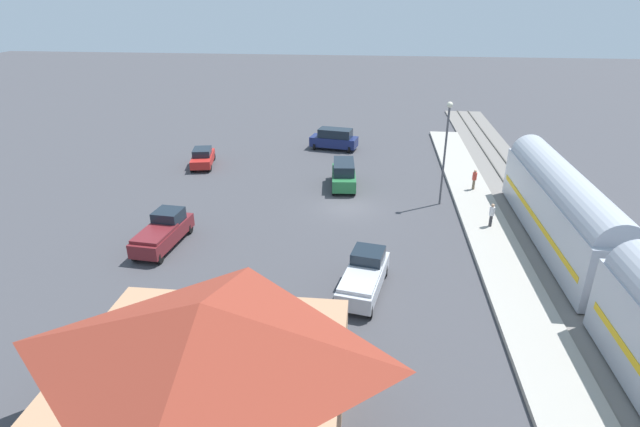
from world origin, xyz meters
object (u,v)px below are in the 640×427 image
at_px(light_pole_near_platform, 446,142).
at_px(pedestrian_waiting_far, 492,213).
at_px(suv_green, 344,174).
at_px(passenger_train, 622,277).
at_px(pickup_maroon, 163,231).
at_px(station_building, 207,366).
at_px(pedestrian_on_platform, 474,178).
at_px(sedan_red, 203,157).
at_px(pickup_silver, 364,275).
at_px(suv_navy, 334,139).

bearing_deg(light_pole_near_platform, pedestrian_waiting_far, 124.18).
xyz_separation_m(suv_green, light_pole_near_platform, (-7.84, 3.00, 3.92)).
relative_size(passenger_train, pickup_maroon, 6.34).
height_order(station_building, pedestrian_on_platform, station_building).
distance_m(pickup_maroon, sedan_red, 16.47).
bearing_deg(pedestrian_on_platform, sedan_red, -9.95).
distance_m(station_building, pickup_silver, 11.79).
bearing_deg(light_pole_near_platform, station_building, 64.52).
bearing_deg(pickup_maroon, passenger_train, 166.94).
bearing_deg(suv_green, pedestrian_on_platform, 178.89).
height_order(pedestrian_on_platform, sedan_red, pedestrian_on_platform).
distance_m(station_building, light_pole_near_platform, 26.12).
bearing_deg(pickup_silver, light_pole_near_platform, -113.10).
distance_m(suv_navy, pickup_maroon, 25.02).
bearing_deg(passenger_train, pedestrian_waiting_far, -70.42).
height_order(passenger_train, station_building, station_building).
bearing_deg(suv_green, pickup_maroon, 47.45).
xyz_separation_m(pedestrian_waiting_far, light_pole_near_platform, (3.00, -4.42, 3.79)).
xyz_separation_m(sedan_red, light_pole_near_platform, (-21.67, 7.12, 4.19)).
height_order(pedestrian_on_platform, light_pole_near_platform, light_pole_near_platform).
distance_m(passenger_train, suv_green, 23.34).
bearing_deg(pickup_maroon, pickup_silver, 162.65).
bearing_deg(passenger_train, suv_navy, -60.73).
distance_m(pedestrian_on_platform, pickup_maroon, 25.03).
height_order(pedestrian_waiting_far, sedan_red, pedestrian_waiting_far).
relative_size(pedestrian_waiting_far, pickup_silver, 0.30).
relative_size(passenger_train, station_building, 3.31).
distance_m(passenger_train, suv_navy, 33.45).
distance_m(pedestrian_waiting_far, suv_green, 13.14).
bearing_deg(suv_green, station_building, 82.78).
bearing_deg(pedestrian_waiting_far, pickup_maroon, 12.09).
distance_m(passenger_train, station_building, 19.87).
relative_size(pedestrian_on_platform, pickup_maroon, 0.31).
xyz_separation_m(passenger_train, suv_green, (14.64, -18.10, -1.71)).
distance_m(pickup_maroon, suv_green, 16.46).
distance_m(station_building, pickup_maroon, 16.47).
relative_size(pedestrian_on_platform, light_pole_near_platform, 0.21).
xyz_separation_m(pedestrian_on_platform, pickup_maroon, (22.01, 11.91, -0.25)).
relative_size(pedestrian_waiting_far, light_pole_near_platform, 0.21).
bearing_deg(suv_navy, pickup_maroon, 67.84).
bearing_deg(suv_green, passenger_train, 128.97).
xyz_separation_m(pedestrian_waiting_far, pickup_maroon, (21.97, 4.70, -0.25)).
xyz_separation_m(station_building, pickup_maroon, (7.77, -14.38, -1.95)).
bearing_deg(suv_navy, light_pole_near_platform, 124.18).
bearing_deg(pedestrian_waiting_far, passenger_train, 109.58).
bearing_deg(pedestrian_waiting_far, pickup_silver, 45.66).
bearing_deg(station_building, pickup_maroon, -61.62).
xyz_separation_m(suv_navy, pickup_silver, (-3.87, 27.33, -0.12)).
distance_m(station_building, sedan_red, 32.44).
height_order(suv_navy, light_pole_near_platform, light_pole_near_platform).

